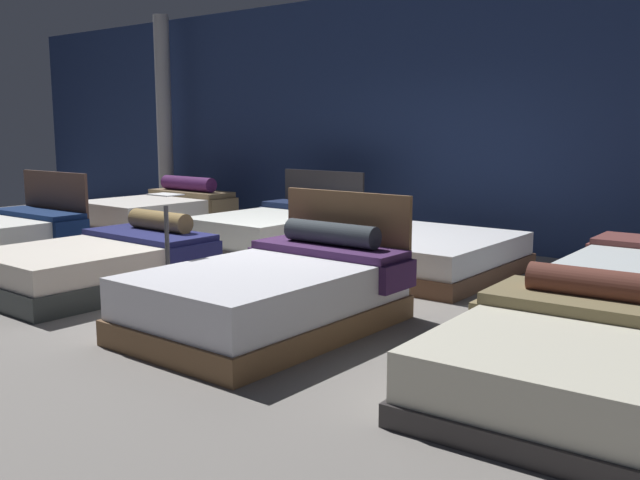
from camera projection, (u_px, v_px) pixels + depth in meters
name	position (u px, v px, depth m)	size (l,w,h in m)	color
ground_plane	(272.00, 282.00, 7.36)	(18.00, 18.00, 0.02)	gray
showroom_back_wall	(424.00, 117.00, 9.57)	(18.00, 0.06, 3.50)	navy
bed_1	(99.00, 265.00, 7.02)	(1.60, 2.17, 0.71)	#2A3131
bed_2	(273.00, 294.00, 5.60)	(1.53, 2.20, 1.04)	brown
bed_3	(574.00, 358.00, 4.18)	(1.56, 2.04, 0.69)	#322F2F
bed_4	(158.00, 215.00, 10.58)	(1.63, 2.08, 0.85)	black
bed_5	(278.00, 231.00, 9.15)	(1.61, 2.12, 1.01)	#353131
bed_6	(429.00, 256.00, 7.67)	(1.67, 2.06, 0.43)	brown
price_sign	(168.00, 265.00, 6.19)	(0.28, 0.24, 1.03)	#3F3F44
support_pillar	(164.00, 119.00, 12.09)	(0.26, 0.26, 3.50)	#99999E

